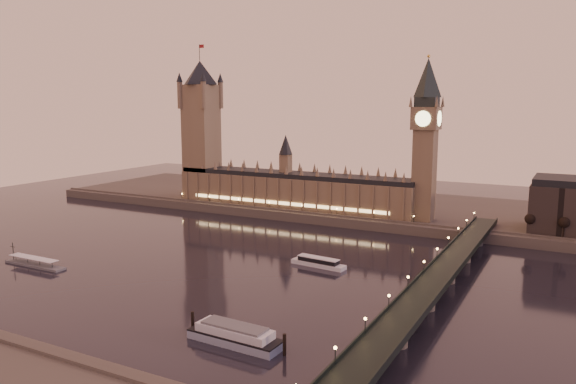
# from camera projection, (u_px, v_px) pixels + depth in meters

# --- Properties ---
(ground) EXTENTS (700.00, 700.00, 0.00)m
(ground) POSITION_uv_depth(u_px,v_px,m) (253.00, 266.00, 281.63)
(ground) COLOR black
(ground) RESTS_ON ground
(far_embankment) EXTENTS (560.00, 130.00, 6.00)m
(far_embankment) POSITION_uv_depth(u_px,v_px,m) (405.00, 210.00, 411.13)
(far_embankment) COLOR #423D35
(far_embankment) RESTS_ON ground
(palace_of_westminster) EXTENTS (180.00, 26.62, 52.00)m
(palace_of_westminster) POSITION_uv_depth(u_px,v_px,m) (293.00, 186.00, 402.22)
(palace_of_westminster) COLOR brown
(palace_of_westminster) RESTS_ON ground
(victoria_tower) EXTENTS (31.68, 31.68, 118.00)m
(victoria_tower) POSITION_uv_depth(u_px,v_px,m) (201.00, 122.00, 432.14)
(victoria_tower) COLOR brown
(victoria_tower) RESTS_ON ground
(big_ben) EXTENTS (17.68, 17.68, 104.00)m
(big_ben) POSITION_uv_depth(u_px,v_px,m) (426.00, 130.00, 351.90)
(big_ben) COLOR brown
(big_ben) RESTS_ON ground
(westminster_bridge) EXTENTS (13.20, 260.00, 15.30)m
(westminster_bridge) POSITION_uv_depth(u_px,v_px,m) (436.00, 282.00, 238.34)
(westminster_bridge) COLOR black
(westminster_bridge) RESTS_ON ground
(bare_tree_0) EXTENTS (5.79, 5.79, 11.78)m
(bare_tree_0) POSITION_uv_depth(u_px,v_px,m) (529.00, 220.00, 319.70)
(bare_tree_0) COLOR black
(bare_tree_0) RESTS_ON ground
(bare_tree_1) EXTENTS (5.79, 5.79, 11.78)m
(bare_tree_1) POSITION_uv_depth(u_px,v_px,m) (561.00, 223.00, 311.94)
(bare_tree_1) COLOR black
(bare_tree_1) RESTS_ON ground
(cruise_boat_a) EXTENTS (29.31, 9.16, 4.61)m
(cruise_boat_a) POSITION_uv_depth(u_px,v_px,m) (318.00, 262.00, 280.08)
(cruise_boat_a) COLOR silver
(cruise_boat_a) RESTS_ON ground
(moored_barge) EXTENTS (39.47, 11.07, 7.24)m
(moored_barge) POSITION_uv_depth(u_px,v_px,m) (235.00, 335.00, 190.45)
(moored_barge) COLOR #8A99AF
(moored_barge) RESTS_ON ground
(pontoon_pier) EXTENTS (37.83, 6.30, 10.09)m
(pontoon_pier) POSITION_uv_depth(u_px,v_px,m) (35.00, 264.00, 280.93)
(pontoon_pier) COLOR #595B5E
(pontoon_pier) RESTS_ON ground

